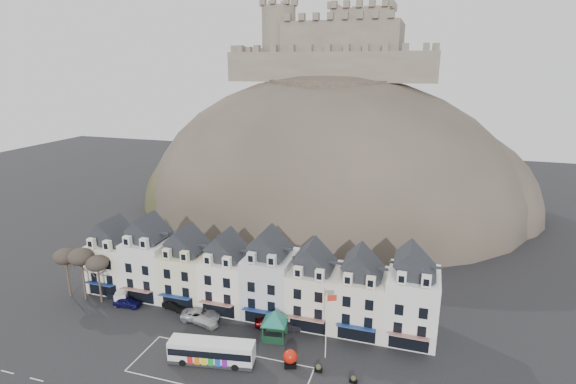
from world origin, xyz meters
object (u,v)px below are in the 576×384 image
object	(u,v)px
car_black	(174,306)
bus_shelter	(275,317)
car_silver	(201,315)
flagpole	(327,322)
white_van	(123,295)
red_buoy	(290,358)
bus	(212,351)
car_charcoal	(285,324)
car_navy	(127,302)
car_maroon	(271,322)
car_white	(205,321)

from	to	relation	value
car_black	bus_shelter	bearing A→B (deg)	-84.82
car_silver	flagpole	bearing A→B (deg)	-110.15
bus_shelter	white_van	bearing A→B (deg)	167.04
car_silver	red_buoy	bearing A→B (deg)	-122.23
flagpole	white_van	bearing A→B (deg)	172.40
bus	red_buoy	size ratio (longest dim) A/B	4.99
bus_shelter	white_van	distance (m)	26.54
bus_shelter	car_charcoal	size ratio (longest dim) A/B	1.44
car_navy	car_maroon	world-z (taller)	car_maroon
car_black	car_silver	size ratio (longest dim) A/B	0.72
white_van	car_white	size ratio (longest dim) A/B	1.04
car_white	car_navy	bearing A→B (deg)	100.27
bus	car_white	size ratio (longest dim) A/B	2.57
car_navy	white_van	bearing A→B (deg)	47.43
bus_shelter	car_charcoal	world-z (taller)	bus_shelter
car_maroon	bus	bearing A→B (deg)	136.53
car_black	car_white	world-z (taller)	car_black
bus	car_maroon	size ratio (longest dim) A/B	2.38
bus_shelter	car_black	distance (m)	17.45
bus_shelter	car_black	world-z (taller)	bus_shelter
car_white	red_buoy	bearing A→B (deg)	-94.41
bus	red_buoy	distance (m)	9.82
bus	white_van	bearing A→B (deg)	144.82
car_navy	car_silver	xyz separation A→B (m)	(12.62, 0.03, 0.05)
red_buoy	white_van	size ratio (longest dim) A/B	0.49
car_silver	car_charcoal	size ratio (longest dim) A/B	1.22
bus_shelter	car_silver	distance (m)	12.19
bus_shelter	red_buoy	distance (m)	6.56
car_navy	car_white	distance (m)	13.86
bus	car_silver	bearing A→B (deg)	116.36
red_buoy	car_navy	bearing A→B (deg)	168.03
bus	car_navy	world-z (taller)	bus
bus	car_white	distance (m)	8.84
car_maroon	car_charcoal	size ratio (longest dim) A/B	1.00
white_van	car_black	distance (m)	9.25
flagpole	white_van	world-z (taller)	flagpole
flagpole	car_black	bearing A→B (deg)	169.76
bus	white_van	world-z (taller)	bus
white_van	car_navy	world-z (taller)	white_van
car_maroon	car_navy	bearing A→B (deg)	73.99
bus	car_maroon	distance (m)	10.74
car_navy	bus	bearing A→B (deg)	-117.68
car_navy	car_white	world-z (taller)	car_navy
bus_shelter	flagpole	world-z (taller)	flagpole
car_maroon	white_van	bearing A→B (deg)	70.35
bus	car_silver	distance (m)	10.37
car_charcoal	red_buoy	bearing A→B (deg)	-169.71
car_white	flagpole	bearing A→B (deg)	-81.77
car_maroon	car_silver	bearing A→B (deg)	78.21
car_charcoal	bus	bearing A→B (deg)	134.43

